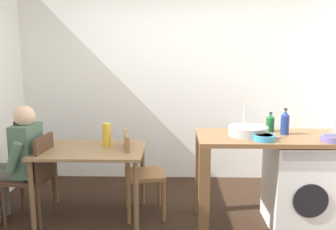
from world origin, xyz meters
name	(u,v)px	position (x,y,z in m)	size (l,w,h in m)	color
wall_back	(179,80)	(0.00, 1.75, 1.35)	(4.60, 0.10, 2.70)	white
dining_table	(91,158)	(-0.91, 0.48, 0.64)	(1.10, 0.76, 0.74)	olive
chair_person_seat	(35,173)	(-1.45, 0.37, 0.51)	(0.43, 0.43, 0.90)	#4C3323
chair_opposite	(138,169)	(-0.43, 0.51, 0.51)	(0.47, 0.47, 0.90)	olive
seated_person	(19,157)	(-1.61, 0.38, 0.67)	(0.51, 0.52, 1.20)	#595651
kitchen_counter	(253,151)	(0.72, 0.33, 0.76)	(1.50, 0.68, 0.92)	brown
washing_machine	(299,184)	(1.19, 0.33, 0.43)	(0.60, 0.61, 0.86)	white
sink_basin	(248,131)	(0.67, 0.33, 0.97)	(0.38, 0.38, 0.09)	#9EA0A5
tap	(245,118)	(0.67, 0.51, 1.06)	(0.02, 0.02, 0.28)	#B2B2B7
bottle_tall_green	(270,123)	(0.93, 0.52, 1.01)	(0.08, 0.08, 0.20)	#19592D
bottle_squat_brown	(285,123)	(1.03, 0.40, 1.04)	(0.08, 0.08, 0.26)	navy
mixing_bowl	(264,137)	(0.77, 0.13, 0.95)	(0.20, 0.20, 0.05)	teal
colander	(332,138)	(1.38, 0.11, 0.95)	(0.20, 0.20, 0.06)	slate
vase	(107,135)	(-0.76, 0.58, 0.86)	(0.09, 0.09, 0.24)	gold
scissors	(273,138)	(0.88, 0.23, 0.92)	(0.15, 0.06, 0.01)	#B2B2B7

